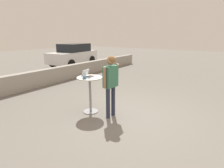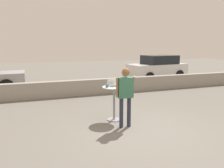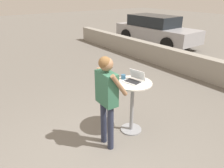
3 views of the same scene
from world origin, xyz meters
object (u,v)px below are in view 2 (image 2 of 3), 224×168
object	(u,v)px
laptop	(113,85)
standing_person	(125,90)
parked_car_further_down	(158,67)
cafe_table	(114,97)
coffee_mug	(107,86)

from	to	relation	value
laptop	standing_person	world-z (taller)	standing_person
standing_person	parked_car_further_down	xyz separation A→B (m)	(5.43, 7.26, -0.26)
cafe_table	laptop	bearing A→B (deg)	103.58
laptop	standing_person	xyz separation A→B (m)	(0.10, -0.70, -0.02)
laptop	parked_car_further_down	size ratio (longest dim) A/B	0.09
laptop	standing_person	distance (m)	0.70
cafe_table	laptop	xyz separation A→B (m)	(-0.01, 0.04, 0.38)
parked_car_further_down	cafe_table	bearing A→B (deg)	-129.91
cafe_table	laptop	size ratio (longest dim) A/B	2.75
coffee_mug	standing_person	world-z (taller)	standing_person
laptop	standing_person	bearing A→B (deg)	-81.85
cafe_table	standing_person	bearing A→B (deg)	-82.19
cafe_table	coffee_mug	distance (m)	0.45
parked_car_further_down	coffee_mug	bearing A→B (deg)	-130.94
coffee_mug	laptop	bearing A→B (deg)	18.88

